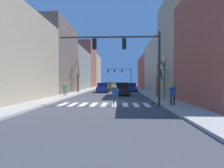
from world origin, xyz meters
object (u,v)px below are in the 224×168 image
at_px(pedestrian_near_right_corner, 173,93).
at_px(pedestrian_waiting_at_curb, 115,94).
at_px(street_lamp_right_corner, 164,70).
at_px(car_at_intersection, 122,89).
at_px(car_driving_away_lane, 131,87).
at_px(street_tree_right_mid, 159,78).
at_px(street_tree_right_near, 78,77).
at_px(car_parked_left_near, 108,87).
at_px(traffic_signal_far, 121,73).
at_px(pedestrian_on_right_sidewalk, 65,88).
at_px(car_parked_right_near, 113,85).
at_px(car_parked_left_mid, 103,88).
at_px(traffic_signal_near, 128,51).
at_px(car_parked_right_far, 130,86).

relative_size(pedestrian_near_right_corner, pedestrian_waiting_at_curb, 1.01).
relative_size(street_lamp_right_corner, car_at_intersection, 1.01).
xyz_separation_m(street_lamp_right_corner, car_driving_away_lane, (-2.40, 16.03, -2.43)).
distance_m(pedestrian_waiting_at_curb, street_tree_right_mid, 8.61).
bearing_deg(street_lamp_right_corner, street_tree_right_near, 136.45).
xyz_separation_m(car_parked_left_near, street_tree_right_mid, (7.31, -16.50, 1.52)).
xyz_separation_m(traffic_signal_far, pedestrian_on_right_sidewalk, (-7.20, -28.30, -3.23)).
bearing_deg(car_parked_right_near, car_at_intersection, 5.52).
xyz_separation_m(traffic_signal_far, car_driving_away_lane, (1.89, -15.30, -3.58)).
height_order(car_at_intersection, street_tree_right_mid, street_tree_right_mid).
bearing_deg(car_driving_away_lane, car_parked_left_mid, 121.22).
relative_size(traffic_signal_near, car_parked_left_mid, 1.66).
distance_m(traffic_signal_near, pedestrian_near_right_corner, 4.70).
height_order(car_parked_right_far, pedestrian_on_right_sidewalk, pedestrian_on_right_sidewalk).
bearing_deg(traffic_signal_far, pedestrian_waiting_at_curb, -91.16).
distance_m(traffic_signal_near, car_parked_right_far, 26.70).
relative_size(car_parked_right_near, car_driving_away_lane, 0.96).
bearing_deg(car_parked_right_far, street_tree_right_near, 138.23).
bearing_deg(pedestrian_near_right_corner, car_at_intersection, -95.79).
distance_m(pedestrian_on_right_sidewalk, pedestrian_near_right_corner, 13.47).
distance_m(traffic_signal_far, street_lamp_right_corner, 31.64).
distance_m(car_parked_left_mid, pedestrian_near_right_corner, 19.07).
xyz_separation_m(car_at_intersection, street_tree_right_near, (-7.56, 4.89, 1.90)).
relative_size(pedestrian_waiting_at_curb, street_tree_right_near, 0.28).
height_order(traffic_signal_near, car_parked_right_far, traffic_signal_near).
bearing_deg(traffic_signal_far, pedestrian_near_right_corner, -84.15).
bearing_deg(car_parked_left_near, pedestrian_on_right_sidewalk, -14.80).
xyz_separation_m(car_parked_left_near, car_parked_right_far, (4.79, 2.75, -0.05)).
distance_m(pedestrian_on_right_sidewalk, pedestrian_waiting_at_curb, 9.66).
relative_size(street_lamp_right_corner, car_parked_right_far, 1.05).
bearing_deg(street_tree_right_near, car_driving_away_lane, 26.33).
bearing_deg(traffic_signal_near, pedestrian_near_right_corner, -6.42).
bearing_deg(pedestrian_waiting_at_curb, street_tree_right_near, 127.12).
bearing_deg(street_tree_right_near, street_lamp_right_corner, -43.55).
xyz_separation_m(street_lamp_right_corner, car_parked_right_near, (-6.64, 30.14, -2.39)).
bearing_deg(car_parked_right_near, traffic_signal_far, 116.75).
distance_m(car_at_intersection, pedestrian_waiting_at_curb, 10.58).
bearing_deg(car_at_intersection, car_parked_right_far, -7.04).
relative_size(car_parked_right_near, pedestrian_near_right_corner, 2.75).
xyz_separation_m(car_parked_left_near, pedestrian_near_right_corner, (6.64, -24.04, 0.30)).
bearing_deg(car_parked_left_mid, car_at_intersection, 27.48).
distance_m(car_parked_right_near, pedestrian_on_right_sidewalk, 27.54).
xyz_separation_m(car_parked_right_far, pedestrian_near_right_corner, (1.85, -26.79, 0.35)).
xyz_separation_m(car_parked_left_mid, pedestrian_near_right_corner, (7.09, -17.69, 0.32)).
bearing_deg(car_parked_left_mid, car_parked_right_near, 176.58).
height_order(street_lamp_right_corner, pedestrian_near_right_corner, street_lamp_right_corner).
bearing_deg(car_parked_left_near, car_at_intersection, 12.71).
distance_m(car_parked_right_near, pedestrian_waiting_at_curb, 34.31).
bearing_deg(car_parked_left_near, car_parked_right_far, 119.86).
height_order(street_lamp_right_corner, street_tree_right_near, street_tree_right_near).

